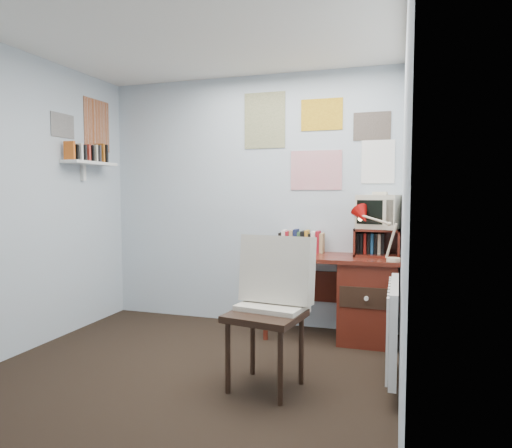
{
  "coord_description": "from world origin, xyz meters",
  "views": [
    {
      "loc": [
        1.48,
        -2.66,
        1.34
      ],
      "look_at": [
        0.34,
        0.94,
        1.07
      ],
      "focal_mm": 32.0,
      "sensor_mm": 36.0,
      "label": 1
    }
  ],
  "objects_px": {
    "desk_lamp": "(394,237)",
    "crt_tv": "(380,210)",
    "desk_chair": "(265,316)",
    "desk": "(362,296)",
    "wall_shelf": "(90,163)",
    "radiator": "(394,326)",
    "tv_riser": "(377,242)"
  },
  "relations": [
    {
      "from": "desk",
      "to": "crt_tv",
      "type": "bearing_deg",
      "value": 43.6
    },
    {
      "from": "desk_lamp",
      "to": "crt_tv",
      "type": "distance_m",
      "value": 0.41
    },
    {
      "from": "crt_tv",
      "to": "tv_riser",
      "type": "bearing_deg",
      "value": -118.35
    },
    {
      "from": "desk_lamp",
      "to": "wall_shelf",
      "type": "relative_size",
      "value": 0.67
    },
    {
      "from": "desk_lamp",
      "to": "desk_chair",
      "type": "bearing_deg",
      "value": -139.03
    },
    {
      "from": "tv_riser",
      "to": "wall_shelf",
      "type": "height_order",
      "value": "wall_shelf"
    },
    {
      "from": "desk_chair",
      "to": "tv_riser",
      "type": "relative_size",
      "value": 2.52
    },
    {
      "from": "desk_chair",
      "to": "wall_shelf",
      "type": "xyz_separation_m",
      "value": [
        -2.03,
        0.85,
        1.12
      ]
    },
    {
      "from": "desk_chair",
      "to": "tv_riser",
      "type": "height_order",
      "value": "tv_riser"
    },
    {
      "from": "radiator",
      "to": "wall_shelf",
      "type": "relative_size",
      "value": 1.29
    },
    {
      "from": "radiator",
      "to": "wall_shelf",
      "type": "distance_m",
      "value": 3.15
    },
    {
      "from": "desk_chair",
      "to": "desk_lamp",
      "type": "relative_size",
      "value": 2.42
    },
    {
      "from": "desk",
      "to": "tv_riser",
      "type": "xyz_separation_m",
      "value": [
        0.12,
        0.11,
        0.48
      ]
    },
    {
      "from": "desk_lamp",
      "to": "tv_riser",
      "type": "height_order",
      "value": "desk_lamp"
    },
    {
      "from": "radiator",
      "to": "desk_lamp",
      "type": "bearing_deg",
      "value": 91.55
    },
    {
      "from": "desk",
      "to": "desk_lamp",
      "type": "bearing_deg",
      "value": -35.58
    },
    {
      "from": "desk",
      "to": "wall_shelf",
      "type": "height_order",
      "value": "wall_shelf"
    },
    {
      "from": "tv_riser",
      "to": "radiator",
      "type": "height_order",
      "value": "tv_riser"
    },
    {
      "from": "wall_shelf",
      "to": "tv_riser",
      "type": "bearing_deg",
      "value": 10.32
    },
    {
      "from": "desk",
      "to": "desk_chair",
      "type": "xyz_separation_m",
      "value": [
        -0.54,
        -1.23,
        0.1
      ]
    },
    {
      "from": "desk_chair",
      "to": "crt_tv",
      "type": "relative_size",
      "value": 2.87
    },
    {
      "from": "desk_lamp",
      "to": "radiator",
      "type": "height_order",
      "value": "desk_lamp"
    },
    {
      "from": "desk_chair",
      "to": "wall_shelf",
      "type": "relative_size",
      "value": 1.63
    },
    {
      "from": "radiator",
      "to": "crt_tv",
      "type": "bearing_deg",
      "value": 98.14
    },
    {
      "from": "crt_tv",
      "to": "radiator",
      "type": "distance_m",
      "value": 1.31
    },
    {
      "from": "desk_chair",
      "to": "crt_tv",
      "type": "bearing_deg",
      "value": 73.02
    },
    {
      "from": "wall_shelf",
      "to": "desk_chair",
      "type": "bearing_deg",
      "value": -22.81
    },
    {
      "from": "wall_shelf",
      "to": "desk",
      "type": "bearing_deg",
      "value": 8.4
    },
    {
      "from": "tv_riser",
      "to": "crt_tv",
      "type": "height_order",
      "value": "crt_tv"
    },
    {
      "from": "tv_riser",
      "to": "radiator",
      "type": "xyz_separation_m",
      "value": [
        0.17,
        -1.04,
        -0.47
      ]
    },
    {
      "from": "radiator",
      "to": "tv_riser",
      "type": "bearing_deg",
      "value": 99.28
    },
    {
      "from": "crt_tv",
      "to": "desk_lamp",
      "type": "bearing_deg",
      "value": -53.6
    }
  ]
}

